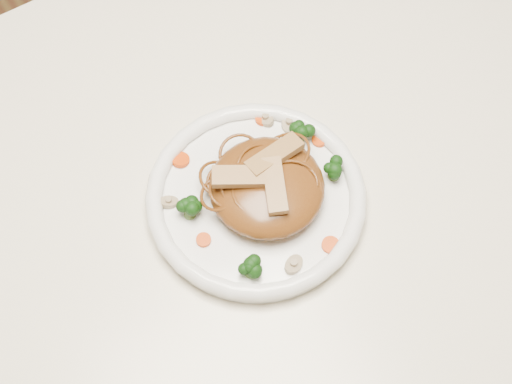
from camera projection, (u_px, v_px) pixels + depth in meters
ground at (242, 364)px, 1.56m from camera, size 4.00×4.00×0.00m
table at (234, 227)px, 0.99m from camera, size 1.20×0.80×0.75m
plate at (256, 201)px, 0.88m from camera, size 0.30×0.30×0.02m
noodle_mound at (267, 187)px, 0.86m from camera, size 0.18×0.18×0.04m
chicken_a at (274, 155)px, 0.85m from camera, size 0.07×0.03×0.01m
chicken_b at (245, 177)px, 0.83m from camera, size 0.07×0.06×0.01m
chicken_c at (275, 185)px, 0.83m from camera, size 0.05×0.07×0.01m
broccoli_0 at (301, 131)px, 0.90m from camera, size 0.03×0.03×0.03m
broccoli_1 at (189, 208)px, 0.85m from camera, size 0.04×0.04×0.03m
broccoli_2 at (251, 269)px, 0.82m from camera, size 0.02×0.02×0.03m
broccoli_3 at (335, 170)px, 0.88m from camera, size 0.03×0.03×0.03m
carrot_0 at (263, 119)px, 0.92m from camera, size 0.02×0.02×0.00m
carrot_1 at (204, 240)px, 0.85m from camera, size 0.02×0.02×0.00m
carrot_2 at (319, 140)px, 0.91m from camera, size 0.02×0.02×0.00m
carrot_3 at (181, 160)px, 0.90m from camera, size 0.02×0.02×0.00m
carrot_4 at (330, 245)px, 0.85m from camera, size 0.02×0.02×0.00m
mushroom_0 at (294, 265)px, 0.83m from camera, size 0.03×0.03×0.01m
mushroom_1 at (289, 124)px, 0.92m from camera, size 0.04×0.04×0.01m
mushroom_2 at (169, 202)px, 0.87m from camera, size 0.03×0.03×0.01m
mushroom_3 at (265, 119)px, 0.92m from camera, size 0.03×0.03×0.01m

